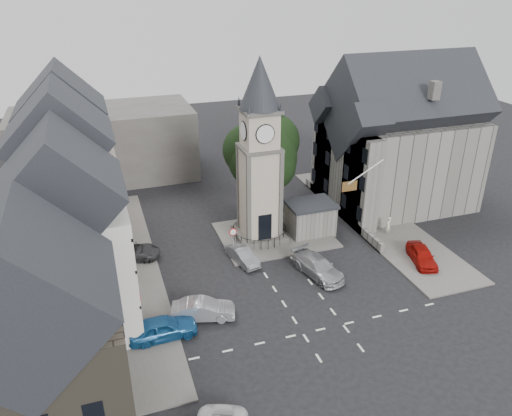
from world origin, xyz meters
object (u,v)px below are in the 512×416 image
object	(u,v)px
stone_shelter	(310,218)
car_west_blue	(162,328)
pedestrian	(388,226)
car_east_red	(422,255)
clock_tower	(260,154)

from	to	relation	value
stone_shelter	car_west_blue	world-z (taller)	stone_shelter
stone_shelter	pedestrian	bearing A→B (deg)	-21.29
stone_shelter	car_east_red	xyz separation A→B (m)	(6.70, -7.83, -0.84)
stone_shelter	pedestrian	size ratio (longest dim) A/B	2.39
clock_tower	stone_shelter	bearing A→B (deg)	-5.84
clock_tower	car_west_blue	world-z (taller)	clock_tower
car_east_red	clock_tower	bearing A→B (deg)	159.55
car_west_blue	car_east_red	xyz separation A→B (m)	(22.02, 2.53, -0.08)
car_east_red	pedestrian	world-z (taller)	pedestrian
car_west_blue	car_east_red	distance (m)	22.17
stone_shelter	car_west_blue	size ratio (longest dim) A/B	0.93
clock_tower	car_west_blue	xyz separation A→B (m)	(-10.52, -10.85, -7.33)
stone_shelter	car_east_red	size ratio (longest dim) A/B	1.03
clock_tower	pedestrian	xyz separation A→B (m)	(11.50, -3.10, -7.22)
stone_shelter	pedestrian	distance (m)	7.22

